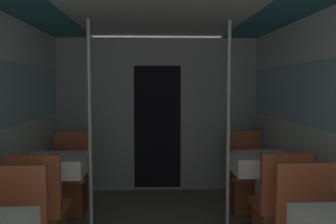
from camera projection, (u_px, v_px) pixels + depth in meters
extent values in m
cube|color=silver|center=(332.00, 136.00, 3.05)|extent=(0.05, 6.55, 2.10)
cube|color=#8CB2C6|center=(332.00, 96.00, 3.02)|extent=(0.03, 6.02, 0.60)
cube|color=#2D707F|center=(12.00, 0.00, 2.86)|extent=(0.50, 6.29, 0.03)
cube|color=#2D707F|center=(306.00, 3.00, 2.96)|extent=(0.50, 6.29, 0.03)
cube|color=gray|center=(157.00, 115.00, 5.18)|extent=(2.73, 0.08, 2.10)
cube|color=black|center=(157.00, 127.00, 5.15)|extent=(0.64, 0.01, 1.68)
cube|color=#B25633|center=(16.00, 199.00, 2.60)|extent=(0.42, 0.04, 0.47)
cylinder|color=#B7B7BC|center=(57.00, 194.00, 3.72)|extent=(0.10, 0.10, 0.73)
cube|color=#B2B2B7|center=(56.00, 157.00, 3.69)|extent=(0.55, 0.55, 0.02)
cube|color=white|center=(57.00, 165.00, 3.69)|extent=(0.59, 0.59, 0.18)
cube|color=#B25633|center=(41.00, 208.00, 3.18)|extent=(0.42, 0.42, 0.05)
cube|color=#B25633|center=(33.00, 184.00, 2.97)|extent=(0.42, 0.04, 0.47)
cube|color=brown|center=(69.00, 196.00, 4.27)|extent=(0.36, 0.36, 0.39)
cube|color=#B25633|center=(69.00, 177.00, 4.25)|extent=(0.42, 0.42, 0.05)
cube|color=#B25633|center=(72.00, 151.00, 4.42)|extent=(0.42, 0.04, 0.47)
cylinder|color=silver|center=(90.00, 127.00, 3.68)|extent=(0.04, 0.04, 2.10)
cube|color=#B25633|center=(305.00, 195.00, 2.69)|extent=(0.42, 0.04, 0.47)
cylinder|color=#B7B7BC|center=(260.00, 192.00, 3.81)|extent=(0.10, 0.10, 0.73)
cube|color=#B2B2B7|center=(261.00, 156.00, 3.78)|extent=(0.55, 0.55, 0.02)
cube|color=white|center=(260.00, 163.00, 3.78)|extent=(0.59, 0.59, 0.18)
cube|color=#B25633|center=(278.00, 205.00, 3.27)|extent=(0.42, 0.42, 0.05)
cube|color=#B25633|center=(286.00, 181.00, 3.06)|extent=(0.42, 0.04, 0.47)
cube|color=brown|center=(246.00, 194.00, 4.36)|extent=(0.36, 0.36, 0.39)
cube|color=#B25633|center=(247.00, 175.00, 4.34)|extent=(0.42, 0.42, 0.05)
cube|color=#B25633|center=(243.00, 150.00, 4.51)|extent=(0.42, 0.04, 0.47)
cylinder|color=silver|center=(228.00, 126.00, 3.74)|extent=(0.04, 0.04, 2.10)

